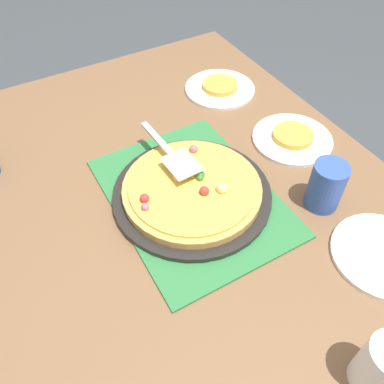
{
  "coord_description": "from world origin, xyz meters",
  "views": [
    {
      "loc": [
        -0.56,
        0.32,
        1.48
      ],
      "look_at": [
        0.0,
        0.0,
        0.77
      ],
      "focal_mm": 37.43,
      "sensor_mm": 36.0,
      "label": 1
    }
  ],
  "objects_px": {
    "pizza_server": "(170,153)",
    "plate_far_right": "(220,89)",
    "plate_near_left": "(292,139)",
    "plate_side": "(383,255)",
    "served_slice_left": "(293,135)",
    "pizza_pan": "(192,194)",
    "pizza": "(192,188)",
    "served_slice_right": "(220,85)",
    "cup_far": "(383,367)",
    "cup_corner": "(326,186)"
  },
  "relations": [
    {
      "from": "pizza",
      "to": "served_slice_right",
      "type": "distance_m",
      "value": 0.46
    },
    {
      "from": "plate_near_left",
      "to": "pizza_server",
      "type": "xyz_separation_m",
      "value": [
        0.05,
        0.35,
        0.07
      ]
    },
    {
      "from": "pizza_pan",
      "to": "pizza",
      "type": "distance_m",
      "value": 0.02
    },
    {
      "from": "served_slice_left",
      "to": "pizza_pan",
      "type": "bearing_deg",
      "value": 97.63
    },
    {
      "from": "pizza_pan",
      "to": "cup_far",
      "type": "distance_m",
      "value": 0.52
    },
    {
      "from": "cup_corner",
      "to": "pizza_server",
      "type": "relative_size",
      "value": 0.52
    },
    {
      "from": "served_slice_right",
      "to": "cup_corner",
      "type": "height_order",
      "value": "cup_corner"
    },
    {
      "from": "pizza",
      "to": "plate_side",
      "type": "xyz_separation_m",
      "value": [
        -0.35,
        -0.27,
        -0.03
      ]
    },
    {
      "from": "plate_near_left",
      "to": "served_slice_left",
      "type": "bearing_deg",
      "value": 0.0
    },
    {
      "from": "pizza",
      "to": "pizza_server",
      "type": "xyz_separation_m",
      "value": [
        0.1,
        0.01,
        0.04
      ]
    },
    {
      "from": "pizza",
      "to": "served_slice_right",
      "type": "bearing_deg",
      "value": -40.72
    },
    {
      "from": "served_slice_left",
      "to": "plate_near_left",
      "type": "bearing_deg",
      "value": 180.0
    },
    {
      "from": "pizza_server",
      "to": "plate_far_right",
      "type": "bearing_deg",
      "value": -50.42
    },
    {
      "from": "plate_side",
      "to": "cup_far",
      "type": "bearing_deg",
      "value": 128.49
    },
    {
      "from": "served_slice_right",
      "to": "cup_far",
      "type": "xyz_separation_m",
      "value": [
        -0.87,
        0.24,
        0.04
      ]
    },
    {
      "from": "served_slice_left",
      "to": "cup_corner",
      "type": "xyz_separation_m",
      "value": [
        -0.21,
        0.09,
        0.04
      ]
    },
    {
      "from": "plate_near_left",
      "to": "cup_corner",
      "type": "xyz_separation_m",
      "value": [
        -0.21,
        0.09,
        0.06
      ]
    },
    {
      "from": "pizza",
      "to": "served_slice_right",
      "type": "xyz_separation_m",
      "value": [
        0.35,
        -0.3,
        -0.02
      ]
    },
    {
      "from": "served_slice_left",
      "to": "cup_corner",
      "type": "bearing_deg",
      "value": 157.43
    },
    {
      "from": "pizza_pan",
      "to": "plate_far_right",
      "type": "distance_m",
      "value": 0.46
    },
    {
      "from": "plate_side",
      "to": "served_slice_left",
      "type": "distance_m",
      "value": 0.4
    },
    {
      "from": "pizza_pan",
      "to": "cup_far",
      "type": "bearing_deg",
      "value": -173.26
    },
    {
      "from": "plate_side",
      "to": "served_slice_right",
      "type": "distance_m",
      "value": 0.7
    },
    {
      "from": "served_slice_right",
      "to": "plate_near_left",
      "type": "bearing_deg",
      "value": -171.95
    },
    {
      "from": "pizza_pan",
      "to": "cup_far",
      "type": "height_order",
      "value": "cup_far"
    },
    {
      "from": "pizza_pan",
      "to": "served_slice_left",
      "type": "relative_size",
      "value": 3.45
    },
    {
      "from": "pizza",
      "to": "plate_side",
      "type": "bearing_deg",
      "value": -142.05
    },
    {
      "from": "plate_near_left",
      "to": "plate_side",
      "type": "bearing_deg",
      "value": 169.24
    },
    {
      "from": "pizza_pan",
      "to": "plate_side",
      "type": "distance_m",
      "value": 0.44
    },
    {
      "from": "cup_corner",
      "to": "pizza_server",
      "type": "height_order",
      "value": "cup_corner"
    },
    {
      "from": "served_slice_left",
      "to": "cup_far",
      "type": "bearing_deg",
      "value": 153.05
    },
    {
      "from": "cup_corner",
      "to": "pizza",
      "type": "bearing_deg",
      "value": 57.03
    },
    {
      "from": "pizza_pan",
      "to": "plate_far_right",
      "type": "height_order",
      "value": "pizza_pan"
    },
    {
      "from": "plate_near_left",
      "to": "plate_far_right",
      "type": "height_order",
      "value": "same"
    },
    {
      "from": "plate_side",
      "to": "served_slice_right",
      "type": "height_order",
      "value": "served_slice_right"
    },
    {
      "from": "cup_far",
      "to": "cup_corner",
      "type": "distance_m",
      "value": 0.4
    },
    {
      "from": "plate_side",
      "to": "served_slice_left",
      "type": "xyz_separation_m",
      "value": [
        0.39,
        -0.07,
        0.01
      ]
    },
    {
      "from": "served_slice_left",
      "to": "cup_far",
      "type": "relative_size",
      "value": 0.92
    },
    {
      "from": "plate_far_right",
      "to": "cup_corner",
      "type": "distance_m",
      "value": 0.52
    },
    {
      "from": "pizza_pan",
      "to": "cup_corner",
      "type": "height_order",
      "value": "cup_corner"
    },
    {
      "from": "plate_near_left",
      "to": "cup_corner",
      "type": "height_order",
      "value": "cup_corner"
    },
    {
      "from": "served_slice_right",
      "to": "cup_corner",
      "type": "xyz_separation_m",
      "value": [
        -0.52,
        0.05,
        0.04
      ]
    },
    {
      "from": "pizza_pan",
      "to": "pizza_server",
      "type": "distance_m",
      "value": 0.11
    },
    {
      "from": "cup_far",
      "to": "pizza_server",
      "type": "xyz_separation_m",
      "value": [
        0.61,
        0.07,
        0.01
      ]
    },
    {
      "from": "served_slice_left",
      "to": "pizza",
      "type": "bearing_deg",
      "value": 97.55
    },
    {
      "from": "pizza_pan",
      "to": "cup_far",
      "type": "xyz_separation_m",
      "value": [
        -0.51,
        -0.06,
        0.05
      ]
    },
    {
      "from": "pizza",
      "to": "plate_near_left",
      "type": "distance_m",
      "value": 0.35
    },
    {
      "from": "pizza",
      "to": "cup_far",
      "type": "distance_m",
      "value": 0.52
    },
    {
      "from": "plate_near_left",
      "to": "cup_corner",
      "type": "distance_m",
      "value": 0.24
    },
    {
      "from": "cup_far",
      "to": "pizza_server",
      "type": "height_order",
      "value": "cup_far"
    }
  ]
}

